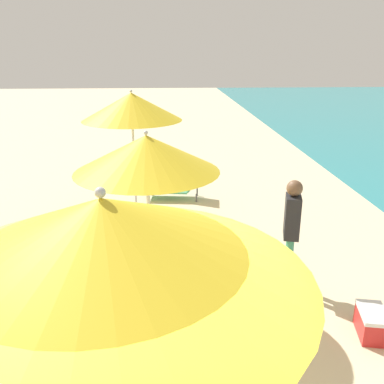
% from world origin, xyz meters
% --- Properties ---
extents(umbrella_nearest, '(2.35, 2.35, 2.88)m').
position_xyz_m(umbrella_nearest, '(-0.20, -0.25, 2.58)').
color(umbrella_nearest, silver).
rests_on(umbrella_nearest, ground).
extents(umbrella_second, '(2.00, 2.00, 2.54)m').
position_xyz_m(umbrella_second, '(-0.13, 3.19, 2.23)').
color(umbrella_second, silver).
rests_on(umbrella_second, ground).
extents(lounger_second_shoreside, '(1.53, 0.83, 0.67)m').
position_xyz_m(lounger_second_shoreside, '(0.41, 4.29, 0.34)').
color(lounger_second_shoreside, '#4CA572').
rests_on(lounger_second_shoreside, ground).
extents(lounger_second_inland, '(1.56, 0.73, 0.56)m').
position_xyz_m(lounger_second_inland, '(0.52, 2.11, 0.26)').
color(lounger_second_inland, yellow).
rests_on(lounger_second_inland, ground).
extents(umbrella_farthest, '(2.13, 2.13, 2.78)m').
position_xyz_m(umbrella_farthest, '(-0.58, 6.58, 2.43)').
color(umbrella_farthest, silver).
rests_on(umbrella_farthest, ground).
extents(lounger_farthest_shoreside, '(1.48, 0.72, 0.60)m').
position_xyz_m(lounger_farthest_shoreside, '(0.31, 7.59, 0.28)').
color(lounger_farthest_shoreside, '#4CA572').
rests_on(lounger_farthest_shoreside, ground).
extents(person_walking_near, '(0.30, 0.40, 1.77)m').
position_xyz_m(person_walking_near, '(2.00, 3.32, 1.09)').
color(person_walking_near, '#3F9972').
rests_on(person_walking_near, ground).
extents(cooler_box, '(0.43, 0.60, 0.36)m').
position_xyz_m(cooler_box, '(2.78, 2.11, 0.18)').
color(cooler_box, red).
rests_on(cooler_box, ground).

